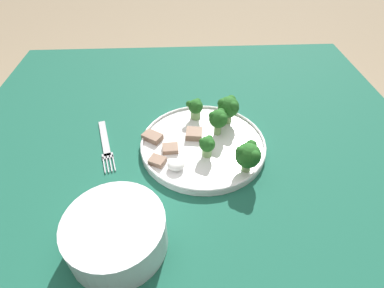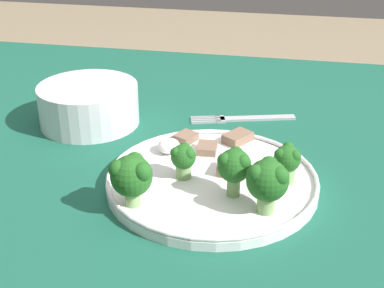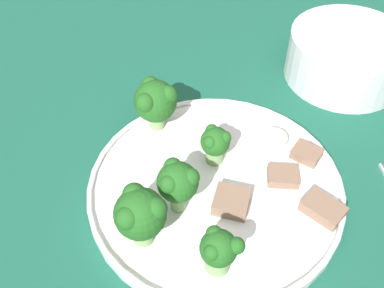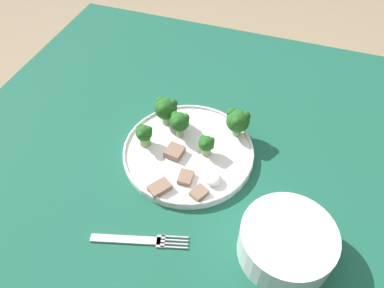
% 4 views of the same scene
% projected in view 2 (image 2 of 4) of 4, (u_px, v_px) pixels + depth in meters
% --- Properties ---
extents(table, '(1.07, 1.18, 0.72)m').
position_uv_depth(table, '(169.00, 224.00, 0.78)').
color(table, '#195642').
rests_on(table, ground_plane).
extents(dinner_plate, '(0.28, 0.28, 0.02)m').
position_uv_depth(dinner_plate, '(212.00, 180.00, 0.70)').
color(dinner_plate, white).
rests_on(dinner_plate, table).
extents(fork, '(0.07, 0.17, 0.00)m').
position_uv_depth(fork, '(244.00, 119.00, 0.89)').
color(fork, '#B2B2B7').
rests_on(fork, table).
extents(cream_bowl, '(0.16, 0.16, 0.07)m').
position_uv_depth(cream_bowl, '(89.00, 106.00, 0.87)').
color(cream_bowl, silver).
rests_on(cream_bowl, table).
extents(broccoli_floret_near_rim_left, '(0.04, 0.03, 0.05)m').
position_uv_depth(broccoli_floret_near_rim_left, '(287.00, 161.00, 0.68)').
color(broccoli_floret_near_rim_left, '#7FA866').
rests_on(broccoli_floret_near_rim_left, dinner_plate).
extents(broccoli_floret_center_left, '(0.05, 0.05, 0.07)m').
position_uv_depth(broccoli_floret_center_left, '(268.00, 180.00, 0.61)').
color(broccoli_floret_center_left, '#7FA866').
rests_on(broccoli_floret_center_left, dinner_plate).
extents(broccoli_floret_back_left, '(0.04, 0.04, 0.06)m').
position_uv_depth(broccoli_floret_back_left, '(234.00, 166.00, 0.64)').
color(broccoli_floret_back_left, '#7FA866').
rests_on(broccoli_floret_back_left, dinner_plate).
extents(broccoli_floret_front_left, '(0.05, 0.05, 0.07)m').
position_uv_depth(broccoli_floret_front_left, '(131.00, 175.00, 0.63)').
color(broccoli_floret_front_left, '#7FA866').
rests_on(broccoli_floret_front_left, dinner_plate).
extents(broccoli_floret_center_back, '(0.03, 0.03, 0.05)m').
position_uv_depth(broccoli_floret_center_back, '(183.00, 158.00, 0.69)').
color(broccoli_floret_center_back, '#7FA866').
rests_on(broccoli_floret_center_back, dinner_plate).
extents(meat_slice_front_slice, '(0.03, 0.03, 0.01)m').
position_uv_depth(meat_slice_front_slice, '(207.00, 148.00, 0.76)').
color(meat_slice_front_slice, '#846651').
rests_on(meat_slice_front_slice, dinner_plate).
extents(meat_slice_middle_slice, '(0.05, 0.05, 0.01)m').
position_uv_depth(meat_slice_middle_slice, '(238.00, 137.00, 0.79)').
color(meat_slice_middle_slice, '#846651').
rests_on(meat_slice_middle_slice, dinner_plate).
extents(meat_slice_rear_slice, '(0.04, 0.04, 0.01)m').
position_uv_depth(meat_slice_rear_slice, '(186.00, 138.00, 0.79)').
color(meat_slice_rear_slice, '#846651').
rests_on(meat_slice_rear_slice, dinner_plate).
extents(meat_slice_edge_slice, '(0.04, 0.04, 0.02)m').
position_uv_depth(meat_slice_edge_slice, '(232.00, 168.00, 0.71)').
color(meat_slice_edge_slice, '#846651').
rests_on(meat_slice_edge_slice, dinner_plate).
extents(sauce_dollop, '(0.03, 0.03, 0.02)m').
position_uv_depth(sauce_dollop, '(169.00, 146.00, 0.76)').
color(sauce_dollop, white).
rests_on(sauce_dollop, dinner_plate).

